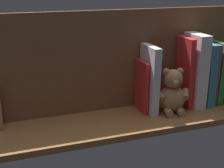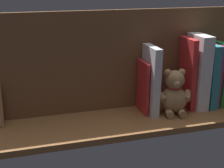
# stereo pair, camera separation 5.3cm
# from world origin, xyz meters

# --- Properties ---
(ground_plane) EXTENTS (1.07, 0.25, 0.02)m
(ground_plane) POSITION_xyz_m (0.00, 0.00, -0.01)
(ground_plane) COLOR brown
(shelf_back_panel) EXTENTS (1.07, 0.02, 0.37)m
(shelf_back_panel) POSITION_xyz_m (0.00, -0.10, 0.18)
(shelf_back_panel) COLOR brown
(shelf_back_panel) RESTS_ON ground_plane
(book_1) EXTENTS (0.03, 0.11, 0.24)m
(book_1) POSITION_xyz_m (-0.44, -0.04, 0.12)
(book_1) COLOR green
(book_1) RESTS_ON ground_plane
(book_2) EXTENTS (0.02, 0.10, 0.24)m
(book_2) POSITION_xyz_m (-0.42, -0.04, 0.12)
(book_2) COLOR #B23F72
(book_2) RESTS_ON ground_plane
(book_3) EXTENTS (0.04, 0.12, 0.24)m
(book_3) POSITION_xyz_m (-0.39, -0.03, 0.12)
(book_3) COLOR teal
(book_3) RESTS_ON ground_plane
(dictionary_thick_white) EXTENTS (0.05, 0.12, 0.28)m
(dictionary_thick_white) POSITION_xyz_m (-0.34, -0.03, 0.14)
(dictionary_thick_white) COLOR white
(dictionary_thick_white) RESTS_ON ground_plane
(book_4) EXTENTS (0.03, 0.11, 0.27)m
(book_4) POSITION_xyz_m (-0.31, -0.04, 0.13)
(book_4) COLOR red
(book_4) RESTS_ON ground_plane
(teddy_bear) EXTENTS (0.13, 0.12, 0.17)m
(teddy_bear) POSITION_xyz_m (-0.23, -0.00, 0.07)
(teddy_bear) COLOR tan
(teddy_bear) RESTS_ON ground_plane
(book_5) EXTENTS (0.03, 0.12, 0.25)m
(book_5) POSITION_xyz_m (-0.15, -0.03, 0.12)
(book_5) COLOR silver
(book_5) RESTS_ON ground_plane
(book_6) EXTENTS (0.01, 0.10, 0.19)m
(book_6) POSITION_xyz_m (-0.13, -0.04, 0.10)
(book_6) COLOR red
(book_6) RESTS_ON ground_plane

